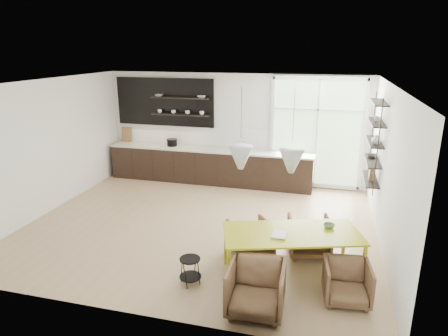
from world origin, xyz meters
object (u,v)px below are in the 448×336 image
at_px(armchair_back_left, 250,238).
at_px(wire_stool, 190,267).
at_px(armchair_front_right, 347,282).
at_px(armchair_back_right, 309,236).
at_px(dining_table, 292,235).
at_px(armchair_front_left, 256,288).

relative_size(armchair_back_left, wire_stool, 1.59).
bearing_deg(wire_stool, armchair_front_right, 4.01).
bearing_deg(wire_stool, armchair_back_right, 40.00).
bearing_deg(dining_table, armchair_front_right, -45.47).
bearing_deg(wire_stool, armchair_front_left, -20.16).
bearing_deg(dining_table, armchair_back_left, 127.22).
bearing_deg(dining_table, armchair_back_right, 55.95).
bearing_deg(armchair_front_left, dining_table, 67.48).
bearing_deg(armchair_back_left, armchair_front_right, 114.01).
height_order(armchair_back_right, armchair_front_left, armchair_front_left).
bearing_deg(armchair_front_left, armchair_front_right, 22.60).
height_order(armchair_front_left, armchair_front_right, armchair_front_left).
relative_size(armchair_front_left, wire_stool, 1.82).
xyz_separation_m(armchair_back_left, armchair_front_right, (1.60, -0.97, -0.02)).
bearing_deg(armchair_back_left, dining_table, 110.27).
height_order(armchair_front_right, wire_stool, armchair_front_right).
distance_m(armchair_front_left, armchair_front_right, 1.35).
bearing_deg(armchair_front_right, armchair_back_left, 142.68).
bearing_deg(armchair_front_left, armchair_back_left, 101.54).
relative_size(dining_table, armchair_front_left, 2.92).
bearing_deg(armchair_back_left, wire_stool, 22.39).
distance_m(armchair_back_right, armchair_front_left, 1.95).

